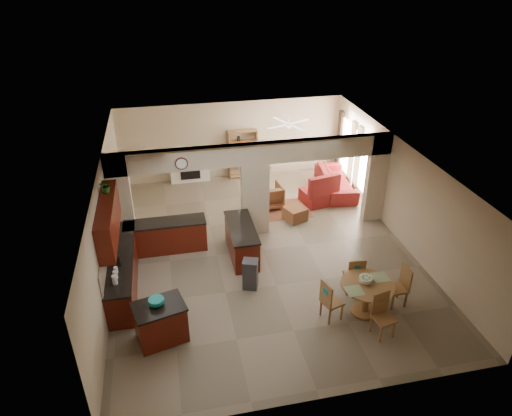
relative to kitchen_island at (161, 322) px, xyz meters
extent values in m
plane|color=#7B6C55|center=(2.83, 2.83, -0.46)|extent=(10.00, 10.00, 0.00)
plane|color=white|center=(2.83, 2.83, 2.34)|extent=(10.00, 10.00, 0.00)
plane|color=tan|center=(2.83, 7.83, 0.94)|extent=(8.00, 0.00, 8.00)
plane|color=tan|center=(2.83, -2.17, 0.94)|extent=(8.00, 0.00, 8.00)
plane|color=tan|center=(-1.17, 2.83, 0.94)|extent=(0.00, 10.00, 10.00)
plane|color=tan|center=(6.83, 2.83, 0.94)|extent=(0.00, 10.00, 10.00)
cube|color=tan|center=(-0.87, 3.83, 0.94)|extent=(0.60, 0.25, 2.80)
cube|color=tan|center=(2.83, 3.83, 0.64)|extent=(0.80, 0.25, 2.20)
cube|color=tan|center=(6.53, 3.83, 0.94)|extent=(0.60, 0.25, 2.80)
cube|color=tan|center=(2.83, 3.83, 2.04)|extent=(8.00, 0.25, 0.60)
cube|color=#411507|center=(-0.87, 2.03, -0.03)|extent=(0.60, 3.20, 0.86)
cube|color=black|center=(-0.87, 2.03, 0.43)|extent=(0.62, 3.22, 0.05)
cube|color=tan|center=(-1.15, 2.03, 0.74)|extent=(0.02, 3.20, 0.55)
cube|color=#411507|center=(0.23, 3.40, -0.03)|extent=(2.20, 0.60, 0.86)
cube|color=black|center=(0.23, 3.40, 0.43)|extent=(2.22, 0.62, 0.05)
cube|color=#411507|center=(-0.99, 2.03, 1.46)|extent=(0.35, 2.40, 0.90)
cube|color=#411507|center=(2.23, 2.73, -0.03)|extent=(0.65, 1.80, 0.86)
cube|color=black|center=(2.23, 2.73, 0.43)|extent=(0.70, 1.85, 0.05)
cube|color=silver|center=(2.23, 1.88, -0.04)|extent=(0.58, 0.04, 0.70)
cylinder|color=#53281B|center=(0.83, 3.68, 1.99)|extent=(0.34, 0.03, 0.34)
cube|color=brown|center=(4.03, 4.93, -0.45)|extent=(1.60, 1.30, 0.01)
cube|color=beige|center=(1.23, 7.67, 0.09)|extent=(1.40, 0.28, 1.10)
cube|color=black|center=(1.23, 7.53, 0.04)|extent=(0.70, 0.04, 0.70)
cube|color=beige|center=(1.23, 7.65, 0.69)|extent=(1.60, 0.35, 0.10)
cube|color=brown|center=(3.18, 7.65, 0.44)|extent=(1.00, 0.32, 1.80)
cube|color=white|center=(6.80, 5.13, 0.74)|extent=(0.02, 0.90, 1.90)
cube|color=white|center=(6.80, 6.83, 0.74)|extent=(0.02, 0.90, 1.90)
cube|color=white|center=(6.80, 5.98, 0.59)|extent=(0.02, 0.70, 2.10)
cube|color=#411A1A|center=(6.76, 4.53, 0.74)|extent=(0.10, 0.28, 2.30)
cube|color=#411A1A|center=(6.76, 5.73, 0.74)|extent=(0.10, 0.28, 2.30)
cube|color=#411A1A|center=(6.76, 6.23, 0.74)|extent=(0.10, 0.28, 2.30)
cube|color=#411A1A|center=(6.76, 7.43, 0.74)|extent=(0.10, 0.28, 2.30)
cylinder|color=white|center=(4.33, 5.83, 2.10)|extent=(1.00, 1.00, 0.10)
cube|color=#411507|center=(0.00, 0.00, -0.03)|extent=(1.15, 0.93, 0.86)
cube|color=black|center=(0.00, 0.00, 0.43)|extent=(1.21, 0.99, 0.05)
cylinder|color=teal|center=(-0.03, 0.04, 0.53)|extent=(0.32, 0.32, 0.15)
cube|color=#302F32|center=(2.19, 1.30, -0.09)|extent=(0.43, 0.40, 0.74)
cylinder|color=brown|center=(4.59, -0.12, 0.34)|extent=(1.20, 1.20, 0.04)
cylinder|color=brown|center=(4.59, -0.12, -0.05)|extent=(0.17, 0.17, 0.78)
cylinder|color=brown|center=(4.59, -0.12, -0.43)|extent=(0.61, 0.61, 0.07)
cylinder|color=#7EC329|center=(4.56, -0.06, 0.44)|extent=(0.31, 0.31, 0.16)
imported|color=maroon|center=(6.13, 5.91, -0.10)|extent=(2.56, 1.21, 0.72)
cube|color=maroon|center=(5.31, 5.20, -0.24)|extent=(1.27, 1.11, 0.44)
imported|color=maroon|center=(3.59, 5.28, -0.08)|extent=(0.89, 0.92, 0.77)
cube|color=maroon|center=(4.19, 4.25, -0.25)|extent=(0.76, 0.76, 0.43)
imported|color=#1B5516|center=(-0.99, 2.58, 2.08)|extent=(0.35, 0.32, 0.34)
cube|color=brown|center=(4.61, 0.68, -0.01)|extent=(0.46, 0.46, 0.05)
cube|color=brown|center=(4.80, 0.83, -0.24)|extent=(0.04, 0.04, 0.44)
cube|color=brown|center=(4.46, 0.87, -0.24)|extent=(0.04, 0.04, 0.44)
cube|color=brown|center=(4.76, 0.49, -0.24)|extent=(0.04, 0.04, 0.44)
cube|color=brown|center=(4.43, 0.53, -0.24)|extent=(0.04, 0.04, 0.44)
cube|color=brown|center=(4.59, 0.49, 0.29)|extent=(0.42, 0.09, 0.55)
cube|color=teal|center=(4.59, 0.47, 0.36)|extent=(0.14, 0.03, 0.14)
cube|color=brown|center=(5.42, 0.01, -0.01)|extent=(0.44, 0.44, 0.05)
cube|color=brown|center=(5.24, 0.17, -0.24)|extent=(0.04, 0.04, 0.44)
cube|color=brown|center=(5.26, -0.17, -0.24)|extent=(0.04, 0.04, 0.44)
cube|color=brown|center=(5.58, 0.19, -0.24)|extent=(0.04, 0.04, 0.44)
cube|color=brown|center=(5.60, -0.15, -0.24)|extent=(0.04, 0.04, 0.44)
cube|color=brown|center=(5.61, 0.02, 0.29)|extent=(0.06, 0.42, 0.55)
cube|color=teal|center=(5.63, 0.02, 0.36)|extent=(0.02, 0.14, 0.14)
cube|color=brown|center=(4.68, -0.86, -0.01)|extent=(0.49, 0.49, 0.05)
cube|color=brown|center=(4.54, -1.06, -0.24)|extent=(0.04, 0.04, 0.44)
cube|color=brown|center=(4.88, -0.99, -0.24)|extent=(0.04, 0.04, 0.44)
cube|color=brown|center=(4.48, -0.73, -0.24)|extent=(0.04, 0.04, 0.44)
cube|color=brown|center=(4.81, -0.66, -0.24)|extent=(0.04, 0.04, 0.44)
cube|color=brown|center=(4.64, -0.67, 0.29)|extent=(0.42, 0.12, 0.55)
cube|color=teal|center=(4.64, -0.65, 0.36)|extent=(0.14, 0.04, 0.14)
cube|color=brown|center=(3.78, -0.12, -0.01)|extent=(0.52, 0.52, 0.05)
cube|color=brown|center=(3.99, -0.24, -0.24)|extent=(0.04, 0.04, 0.44)
cube|color=brown|center=(3.90, 0.09, -0.24)|extent=(0.04, 0.04, 0.44)
cube|color=brown|center=(3.66, -0.33, -0.24)|extent=(0.04, 0.04, 0.44)
cube|color=brown|center=(3.57, 0.00, -0.24)|extent=(0.04, 0.04, 0.44)
cube|color=brown|center=(3.60, -0.17, 0.29)|extent=(0.15, 0.42, 0.55)
cube|color=teal|center=(3.57, -0.18, 0.36)|extent=(0.05, 0.14, 0.14)
camera|label=1|loc=(0.49, -7.48, 6.83)|focal=32.00mm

